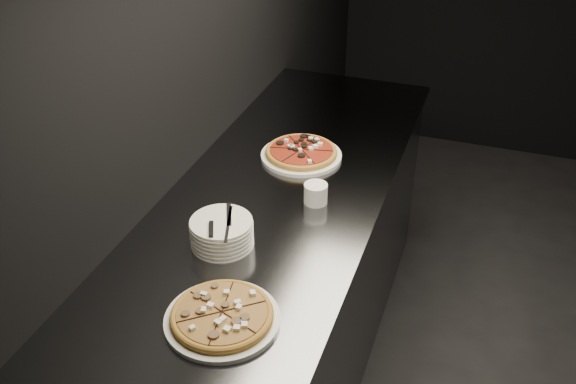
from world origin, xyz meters
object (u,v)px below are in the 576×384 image
(counter, at_px, (269,307))
(pizza_mushroom, at_px, (222,316))
(pizza_tomato, at_px, (301,153))
(cutlery, at_px, (221,223))
(ramekin, at_px, (316,193))
(plate_stack, at_px, (222,232))

(counter, bearing_deg, pizza_mushroom, -81.49)
(pizza_tomato, bearing_deg, counter, -90.11)
(cutlery, bearing_deg, ramekin, 35.25)
(counter, height_order, cutlery, cutlery)
(plate_stack, distance_m, ramekin, 0.38)
(pizza_mushroom, bearing_deg, pizza_tomato, 95.10)
(plate_stack, xyz_separation_m, cutlery, (0.01, -0.01, 0.05))
(cutlery, height_order, ramekin, cutlery)
(pizza_tomato, bearing_deg, plate_stack, -95.65)
(plate_stack, height_order, ramekin, plate_stack)
(ramekin, bearing_deg, cutlery, -120.27)
(pizza_mushroom, relative_size, cutlery, 1.73)
(pizza_mushroom, xyz_separation_m, cutlery, (-0.14, 0.30, 0.07))
(pizza_mushroom, height_order, cutlery, cutlery)
(counter, bearing_deg, cutlery, -101.46)
(pizza_mushroom, distance_m, plate_stack, 0.35)
(pizza_tomato, bearing_deg, pizza_mushroom, -84.90)
(pizza_mushroom, xyz_separation_m, ramekin, (0.06, 0.64, 0.02))
(plate_stack, bearing_deg, counter, 76.06)
(cutlery, distance_m, ramekin, 0.40)
(counter, height_order, pizza_tomato, pizza_tomato)
(counter, distance_m, plate_stack, 0.56)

